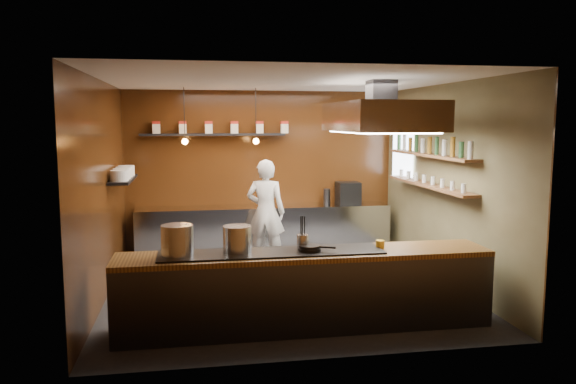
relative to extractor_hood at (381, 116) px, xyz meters
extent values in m
plane|color=black|center=(-1.30, 0.40, -2.51)|extent=(5.00, 5.00, 0.00)
plane|color=#371E0A|center=(-1.30, 2.90, -1.01)|extent=(5.00, 0.00, 5.00)
plane|color=#371E0A|center=(-3.80, 0.40, -1.01)|extent=(0.00, 5.00, 5.00)
plane|color=brown|center=(1.20, 0.40, -1.01)|extent=(0.00, 5.00, 5.00)
plane|color=silver|center=(-1.30, 0.40, 0.49)|extent=(5.00, 5.00, 0.00)
plane|color=white|center=(1.15, 2.10, -0.61)|extent=(0.00, 1.00, 1.00)
cube|color=silver|center=(-1.30, 2.57, -2.06)|extent=(4.60, 0.65, 0.90)
cube|color=#38383D|center=(-1.30, -1.20, -2.08)|extent=(4.40, 0.70, 0.86)
cube|color=brown|center=(-1.30, -1.20, -1.62)|extent=(4.40, 0.72, 0.06)
cube|color=black|center=(-1.70, -1.20, -1.58)|extent=(2.60, 0.55, 0.02)
cube|color=black|center=(-2.20, 2.76, -0.31)|extent=(2.60, 0.26, 0.04)
cube|color=black|center=(-3.64, 1.40, -0.96)|extent=(0.30, 1.40, 0.04)
cube|color=brown|center=(1.04, 0.70, -0.59)|extent=(0.26, 2.80, 0.04)
cube|color=brown|center=(1.04, 0.70, -1.06)|extent=(0.26, 2.80, 0.04)
cube|color=#38383D|center=(0.00, 0.00, 0.34)|extent=(0.35, 0.35, 0.30)
cube|color=silver|center=(0.00, 0.00, -0.01)|extent=(1.20, 2.00, 0.40)
cube|color=white|center=(0.00, 0.00, -0.22)|extent=(1.00, 1.80, 0.02)
cylinder|color=black|center=(-2.70, 2.10, 0.04)|extent=(0.01, 0.01, 0.90)
sphere|color=orange|center=(-2.70, 2.10, -0.41)|extent=(0.10, 0.10, 0.10)
cylinder|color=black|center=(-1.50, 2.10, 0.04)|extent=(0.01, 0.01, 0.90)
sphere|color=orange|center=(-1.50, 2.10, -0.41)|extent=(0.10, 0.10, 0.10)
cube|color=beige|center=(-3.20, 2.76, -0.20)|extent=(0.13, 0.13, 0.17)
cube|color=#B12115|center=(-3.20, 2.76, -0.09)|extent=(0.13, 0.13, 0.05)
cube|color=beige|center=(-2.74, 2.76, -0.20)|extent=(0.13, 0.13, 0.17)
cube|color=#B12115|center=(-2.74, 2.76, -0.09)|extent=(0.13, 0.13, 0.05)
cube|color=beige|center=(-2.28, 2.76, -0.20)|extent=(0.13, 0.13, 0.17)
cube|color=#B12115|center=(-2.28, 2.76, -0.09)|extent=(0.13, 0.13, 0.05)
cube|color=beige|center=(-1.82, 2.76, -0.20)|extent=(0.13, 0.13, 0.17)
cube|color=#B12115|center=(-1.82, 2.76, -0.09)|extent=(0.14, 0.13, 0.05)
cube|color=beige|center=(-1.36, 2.76, -0.20)|extent=(0.13, 0.13, 0.17)
cube|color=#B12115|center=(-1.36, 2.76, -0.09)|extent=(0.14, 0.13, 0.05)
cube|color=beige|center=(-0.90, 2.76, -0.20)|extent=(0.13, 0.13, 0.17)
cube|color=#B12115|center=(-0.90, 2.76, -0.09)|extent=(0.14, 0.13, 0.05)
cylinder|color=white|center=(-3.64, 0.95, -0.86)|extent=(0.26, 0.26, 0.16)
cylinder|color=white|center=(-3.64, 1.25, -0.86)|extent=(0.26, 0.26, 0.16)
cylinder|color=white|center=(-3.64, 1.55, -0.86)|extent=(0.26, 0.26, 0.16)
cylinder|color=white|center=(-3.64, 1.85, -0.86)|extent=(0.26, 0.26, 0.16)
cylinder|color=silver|center=(1.04, -0.60, -0.45)|extent=(0.06, 0.06, 0.24)
cylinder|color=#2D5933|center=(1.04, -0.34, -0.45)|extent=(0.06, 0.06, 0.24)
cylinder|color=#8C601E|center=(1.04, -0.08, -0.45)|extent=(0.06, 0.06, 0.24)
cylinder|color=silver|center=(1.04, 0.18, -0.45)|extent=(0.06, 0.06, 0.24)
cylinder|color=#2D5933|center=(1.04, 0.44, -0.45)|extent=(0.06, 0.06, 0.24)
cylinder|color=#8C601E|center=(1.04, 0.70, -0.45)|extent=(0.06, 0.06, 0.24)
cylinder|color=silver|center=(1.04, 0.96, -0.45)|extent=(0.06, 0.06, 0.24)
cylinder|color=#2D5933|center=(1.04, 1.22, -0.45)|extent=(0.06, 0.06, 0.24)
cylinder|color=#8C601E|center=(1.04, 1.48, -0.45)|extent=(0.06, 0.06, 0.24)
cylinder|color=silver|center=(1.04, 1.74, -0.45)|extent=(0.06, 0.06, 0.24)
cylinder|color=#2D5933|center=(1.04, 2.00, -0.45)|extent=(0.06, 0.06, 0.24)
cylinder|color=silver|center=(1.04, -0.45, -0.97)|extent=(0.07, 0.07, 0.13)
cylinder|color=silver|center=(1.04, -0.12, -0.97)|extent=(0.07, 0.07, 0.13)
cylinder|color=silver|center=(1.04, 0.21, -0.97)|extent=(0.07, 0.07, 0.13)
cylinder|color=silver|center=(1.04, 0.54, -0.97)|extent=(0.07, 0.07, 0.13)
cylinder|color=silver|center=(1.04, 0.86, -0.97)|extent=(0.07, 0.07, 0.13)
cylinder|color=silver|center=(1.04, 1.19, -0.97)|extent=(0.07, 0.07, 0.13)
cylinder|color=silver|center=(1.04, 1.52, -0.97)|extent=(0.07, 0.07, 0.13)
cylinder|color=silver|center=(1.04, 1.85, -0.97)|extent=(0.07, 0.07, 0.13)
cylinder|color=#B6B8BD|center=(-2.77, -1.22, -1.39)|extent=(0.45, 0.45, 0.35)
cylinder|color=#B5B8BD|center=(-2.09, -1.15, -1.41)|extent=(0.40, 0.40, 0.31)
cylinder|color=#B2B4B9|center=(-1.32, -1.14, -1.48)|extent=(0.15, 0.15, 0.17)
cylinder|color=black|center=(-1.26, -1.23, -1.55)|extent=(0.27, 0.27, 0.03)
cylinder|color=black|center=(-1.26, -1.23, -1.51)|extent=(0.25, 0.25, 0.03)
cylinder|color=black|center=(-1.06, -1.31, -1.51)|extent=(0.18, 0.09, 0.02)
cylinder|color=yellow|center=(-0.38, -1.16, -1.54)|extent=(0.13, 0.13, 0.09)
cube|color=black|center=(0.28, 2.58, -1.40)|extent=(0.42, 0.40, 0.41)
imported|color=white|center=(-1.37, 1.86, -1.60)|extent=(0.76, 0.61, 1.80)
camera|label=1|loc=(-2.59, -7.49, -0.07)|focal=35.00mm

